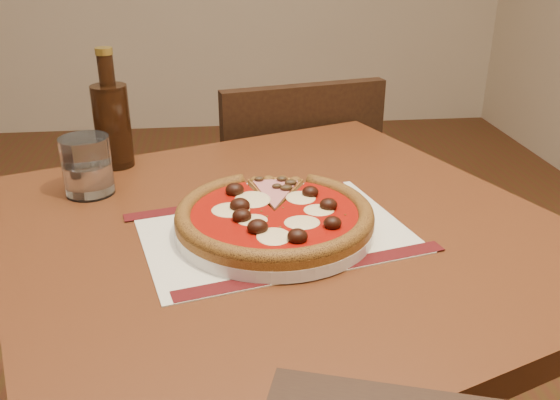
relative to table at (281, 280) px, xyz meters
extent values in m
cube|color=brown|center=(0.00, 0.00, 0.08)|extent=(1.03, 1.03, 0.04)
cylinder|color=brown|center=(-0.45, 0.21, -0.29)|extent=(0.05, 0.05, 0.71)
cylinder|color=brown|center=(0.21, 0.45, -0.29)|extent=(0.05, 0.05, 0.71)
cube|color=black|center=(0.07, 0.69, -0.24)|extent=(0.47, 0.47, 0.04)
cylinder|color=black|center=(0.20, 0.89, -0.46)|extent=(0.03, 0.03, 0.39)
cylinder|color=black|center=(-0.13, 0.82, -0.46)|extent=(0.03, 0.03, 0.39)
cylinder|color=black|center=(0.27, 0.56, -0.46)|extent=(0.03, 0.03, 0.39)
cylinder|color=black|center=(-0.06, 0.49, -0.46)|extent=(0.03, 0.03, 0.39)
cube|color=black|center=(0.11, 0.52, -0.02)|extent=(0.39, 0.12, 0.41)
cube|color=beige|center=(-0.01, -0.03, 0.10)|extent=(0.43, 0.35, 0.00)
cylinder|color=white|center=(-0.01, -0.03, 0.11)|extent=(0.29, 0.29, 0.02)
cylinder|color=#9E6B26|center=(-0.01, -0.03, 0.13)|extent=(0.29, 0.29, 0.01)
torus|color=#9B6222|center=(-0.01, -0.03, 0.13)|extent=(0.29, 0.29, 0.02)
cylinder|color=#8D0E06|center=(-0.01, -0.03, 0.13)|extent=(0.24, 0.24, 0.00)
ellipsoid|color=beige|center=(-0.04, 0.01, 0.14)|extent=(0.05, 0.04, 0.01)
ellipsoid|color=beige|center=(-0.09, -0.01, 0.14)|extent=(0.05, 0.04, 0.01)
ellipsoid|color=beige|center=(-0.05, -0.06, 0.14)|extent=(0.05, 0.04, 0.01)
ellipsoid|color=beige|center=(-0.02, -0.11, 0.14)|extent=(0.05, 0.04, 0.01)
ellipsoid|color=beige|center=(0.02, -0.07, 0.14)|extent=(0.05, 0.04, 0.01)
ellipsoid|color=beige|center=(0.07, -0.03, 0.14)|extent=(0.05, 0.04, 0.01)
ellipsoid|color=beige|center=(0.02, 0.01, 0.14)|extent=(0.05, 0.04, 0.01)
ellipsoid|color=black|center=(-0.05, 0.02, 0.15)|extent=(0.03, 0.03, 0.02)
ellipsoid|color=black|center=(-0.10, -0.01, 0.15)|extent=(0.03, 0.03, 0.02)
ellipsoid|color=black|center=(-0.07, -0.05, 0.15)|extent=(0.03, 0.03, 0.02)
ellipsoid|color=black|center=(-0.05, -0.11, 0.15)|extent=(0.03, 0.03, 0.02)
ellipsoid|color=black|center=(0.00, -0.09, 0.15)|extent=(0.03, 0.03, 0.02)
ellipsoid|color=black|center=(0.06, -0.08, 0.15)|extent=(0.03, 0.03, 0.02)
ellipsoid|color=black|center=(0.05, -0.03, 0.15)|extent=(0.03, 0.03, 0.02)
ellipsoid|color=black|center=(0.06, 0.03, 0.15)|extent=(0.03, 0.03, 0.02)
ellipsoid|color=#372614|center=(0.00, 0.03, 0.14)|extent=(0.02, 0.01, 0.01)
ellipsoid|color=#372614|center=(0.01, 0.07, 0.14)|extent=(0.02, 0.01, 0.01)
ellipsoid|color=#372614|center=(-0.01, 0.03, 0.14)|extent=(0.02, 0.01, 0.01)
ellipsoid|color=#372614|center=(-0.01, 0.07, 0.14)|extent=(0.02, 0.01, 0.01)
ellipsoid|color=#372614|center=(-0.02, 0.03, 0.14)|extent=(0.02, 0.01, 0.01)
cylinder|color=white|center=(-0.31, 0.15, 0.15)|extent=(0.09, 0.09, 0.10)
cylinder|color=black|center=(-0.28, 0.28, 0.18)|extent=(0.07, 0.07, 0.15)
cylinder|color=black|center=(-0.28, 0.28, 0.28)|extent=(0.03, 0.03, 0.07)
cylinder|color=olive|center=(-0.28, 0.28, 0.32)|extent=(0.03, 0.03, 0.01)
camera|label=1|loc=(-0.09, -0.80, 0.50)|focal=38.00mm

